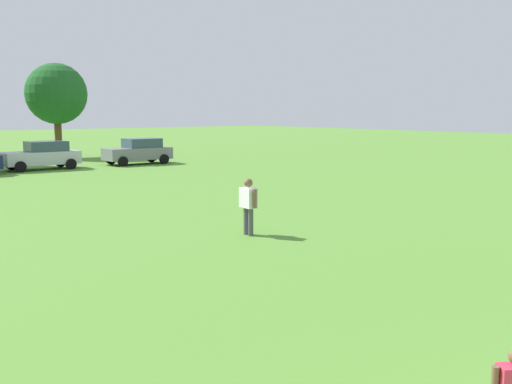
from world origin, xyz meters
TOP-DOWN VIEW (x-y plane):
  - adult_bystander at (3.67, 12.27)m, footprint 0.33×0.76m
  - parked_car_silver_2 at (5.16, 34.60)m, footprint 4.30×2.02m
  - parked_car_gray_3 at (11.30, 34.33)m, footprint 4.30×2.02m
  - tree_far_right at (8.99, 42.74)m, footprint 4.46×4.46m

SIDE VIEW (x-z plane):
  - parked_car_silver_2 at x=5.16m, z-range 0.02..1.70m
  - parked_car_gray_3 at x=11.30m, z-range 0.02..1.70m
  - adult_bystander at x=3.67m, z-range 0.15..1.76m
  - tree_far_right at x=8.99m, z-range 1.22..8.17m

